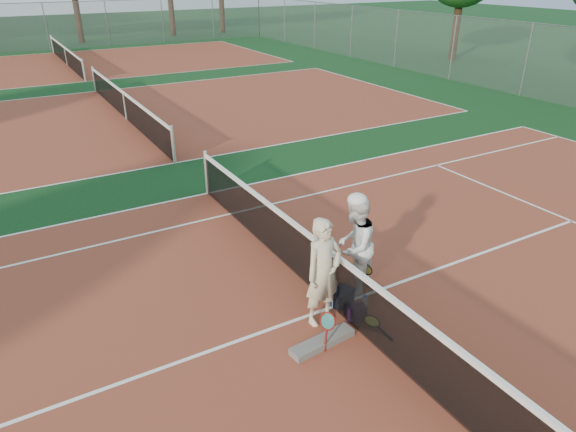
{
  "coord_description": "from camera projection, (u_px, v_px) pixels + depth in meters",
  "views": [
    {
      "loc": [
        -4.13,
        -5.68,
        5.07
      ],
      "look_at": [
        0.0,
        1.49,
        1.05
      ],
      "focal_mm": 32.0,
      "sensor_mm": 36.0,
      "label": 1
    }
  ],
  "objects": [
    {
      "name": "player_b",
      "position": [
        354.0,
        246.0,
        8.56
      ],
      "size": [
        1.09,
        1.04,
        1.77
      ],
      "primitive_type": "imported",
      "rotation": [
        0.0,
        0.0,
        3.74
      ],
      "color": "white",
      "rests_on": "ground"
    },
    {
      "name": "fence_right",
      "position": [
        572.0,
        68.0,
        20.29
      ],
      "size": [
        0.06,
        54.5,
        3.0
      ],
      "primitive_type": null,
      "rotation": [
        0.0,
        0.0,
        1.57
      ],
      "color": "slate",
      "rests_on": "ground"
    },
    {
      "name": "sports_bag_purple",
      "position": [
        356.0,
        313.0,
        8.16
      ],
      "size": [
        0.35,
        0.29,
        0.24
      ],
      "primitive_type": "cube",
      "rotation": [
        0.0,
        0.0,
        -0.32
      ],
      "color": "black",
      "rests_on": "ground"
    },
    {
      "name": "player_a",
      "position": [
        323.0,
        272.0,
        7.8
      ],
      "size": [
        0.69,
        0.5,
        1.78
      ],
      "primitive_type": "imported",
      "rotation": [
        0.0,
        0.0,
        0.11
      ],
      "color": "beige",
      "rests_on": "ground"
    },
    {
      "name": "racket_spare",
      "position": [
        372.0,
        322.0,
        8.05
      ],
      "size": [
        0.31,
        0.62,
        0.1
      ],
      "primitive_type": null,
      "rotation": [
        0.0,
        0.0,
        1.65
      ],
      "color": "black",
      "rests_on": "ground"
    },
    {
      "name": "court_far_b",
      "position": [
        67.0,
        65.0,
        29.55
      ],
      "size": [
        23.77,
        10.97,
        0.01
      ],
      "primitive_type": "cube",
      "color": "brown",
      "rests_on": "ground"
    },
    {
      "name": "court_far_a",
      "position": [
        127.0,
        119.0,
        19.02
      ],
      "size": [
        23.77,
        10.97,
        0.01
      ],
      "primitive_type": "cube",
      "color": "brown",
      "rests_on": "ground"
    },
    {
      "name": "racket_black_held",
      "position": [
        365.0,
        277.0,
        8.79
      ],
      "size": [
        0.31,
        0.34,
        0.58
      ],
      "primitive_type": null,
      "rotation": [
        0.0,
        0.0,
        3.59
      ],
      "color": "black",
      "rests_on": "ground"
    },
    {
      "name": "fence_back",
      "position": [
        46.0,
        27.0,
        34.35
      ],
      "size": [
        32.0,
        0.06,
        3.0
      ],
      "primitive_type": null,
      "color": "slate",
      "rests_on": "ground"
    },
    {
      "name": "ground",
      "position": [
        333.0,
        307.0,
        8.5
      ],
      "size": [
        130.0,
        130.0,
        0.0
      ],
      "primitive_type": "plane",
      "color": "black",
      "rests_on": "ground"
    },
    {
      "name": "racket_red",
      "position": [
        327.0,
        330.0,
        7.48
      ],
      "size": [
        0.31,
        0.32,
        0.59
      ],
      "primitive_type": null,
      "rotation": [
        0.0,
        0.0,
        0.69
      ],
      "color": "maroon",
      "rests_on": "ground"
    },
    {
      "name": "net_cover_canvas",
      "position": [
        322.0,
        342.0,
        7.62
      ],
      "size": [
        1.09,
        0.35,
        0.11
      ],
      "primitive_type": "cube",
      "rotation": [
        0.0,
        0.0,
        0.1
      ],
      "color": "#5F5B56",
      "rests_on": "ground"
    },
    {
      "name": "water_bottle",
      "position": [
        365.0,
        305.0,
        8.29
      ],
      "size": [
        0.09,
        0.09,
        0.3
      ],
      "primitive_type": "cylinder",
      "color": "#C9E4FF",
      "rests_on": "ground"
    },
    {
      "name": "sports_bag_navy",
      "position": [
        342.0,
        297.0,
        8.5
      ],
      "size": [
        0.43,
        0.36,
        0.29
      ],
      "primitive_type": "cube",
      "rotation": [
        0.0,
        0.0,
        0.34
      ],
      "color": "black",
      "rests_on": "ground"
    },
    {
      "name": "court_main",
      "position": [
        333.0,
        307.0,
        8.5
      ],
      "size": [
        23.77,
        10.97,
        0.01
      ],
      "primitive_type": "cube",
      "color": "brown",
      "rests_on": "ground"
    },
    {
      "name": "net_far_b",
      "position": [
        66.0,
        56.0,
        29.33
      ],
      "size": [
        0.1,
        10.98,
        1.02
      ],
      "primitive_type": null,
      "color": "black",
      "rests_on": "ground"
    },
    {
      "name": "net_far_a",
      "position": [
        125.0,
        106.0,
        18.8
      ],
      "size": [
        0.1,
        10.98,
        1.02
      ],
      "primitive_type": null,
      "color": "black",
      "rests_on": "ground"
    },
    {
      "name": "net_main",
      "position": [
        334.0,
        281.0,
        8.28
      ],
      "size": [
        0.1,
        10.98,
        1.02
      ],
      "primitive_type": null,
      "color": "black",
      "rests_on": "ground"
    }
  ]
}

